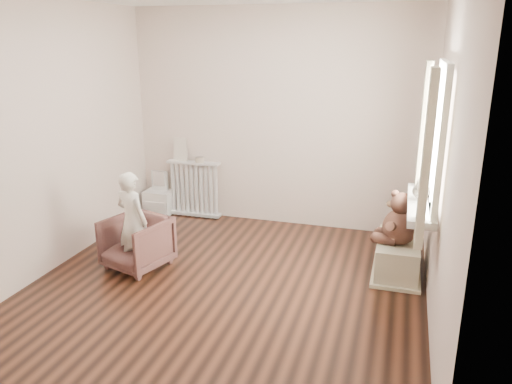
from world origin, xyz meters
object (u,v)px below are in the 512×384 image
(radiator, at_px, (194,187))
(child, at_px, (132,221))
(toy_bench, at_px, (398,254))
(teddy_bear, at_px, (401,212))
(plush_cat, at_px, (421,188))
(toy_vanity, at_px, (159,193))
(armchair, at_px, (137,243))

(radiator, height_order, child, child)
(toy_bench, height_order, teddy_bear, teddy_bear)
(teddy_bear, relative_size, plush_cat, 2.24)
(radiator, bearing_deg, toy_vanity, -176.55)
(child, bearing_deg, teddy_bear, -150.05)
(armchair, bearing_deg, plush_cat, 22.14)
(teddy_bear, bearing_deg, child, -156.78)
(armchair, relative_size, child, 0.58)
(armchair, bearing_deg, toy_bench, 30.76)
(radiator, relative_size, child, 0.73)
(toy_bench, bearing_deg, radiator, 159.66)
(armchair, xyz_separation_m, toy_bench, (2.52, 0.62, -0.06))
(plush_cat, bearing_deg, child, -150.19)
(armchair, height_order, toy_bench, armchair)
(toy_vanity, bearing_deg, plush_cat, -22.06)
(radiator, distance_m, child, 1.63)
(toy_vanity, distance_m, teddy_bear, 3.25)
(toy_vanity, xyz_separation_m, teddy_bear, (3.07, -1.01, 0.40))
(radiator, xyz_separation_m, toy_bench, (2.57, -0.95, -0.19))
(radiator, xyz_separation_m, teddy_bear, (2.57, -1.04, 0.28))
(toy_bench, bearing_deg, plush_cat, -69.66)
(toy_bench, bearing_deg, armchair, -166.23)
(toy_vanity, relative_size, plush_cat, 2.48)
(toy_bench, relative_size, plush_cat, 3.28)
(armchair, bearing_deg, child, -73.01)
(child, distance_m, toy_bench, 2.63)
(plush_cat, bearing_deg, radiator, 177.46)
(radiator, bearing_deg, armchair, -88.10)
(armchair, xyz_separation_m, child, (0.00, -0.05, 0.26))
(radiator, height_order, armchair, radiator)
(radiator, bearing_deg, plush_cat, -26.14)
(toy_vanity, xyz_separation_m, child, (0.55, -1.59, 0.24))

